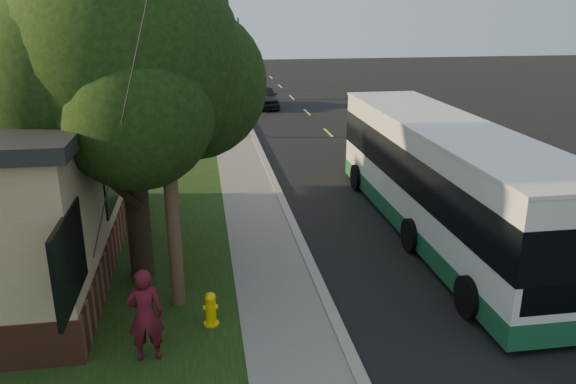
% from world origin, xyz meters
% --- Properties ---
extents(ground, '(120.00, 120.00, 0.00)m').
position_xyz_m(ground, '(0.00, 0.00, 0.00)').
color(ground, black).
rests_on(ground, ground).
extents(road, '(8.00, 80.00, 0.01)m').
position_xyz_m(road, '(4.00, 10.00, 0.01)').
color(road, black).
rests_on(road, ground).
extents(curb, '(0.25, 80.00, 0.12)m').
position_xyz_m(curb, '(0.00, 10.00, 0.06)').
color(curb, gray).
rests_on(curb, ground).
extents(sidewalk, '(2.00, 80.00, 0.08)m').
position_xyz_m(sidewalk, '(-1.00, 10.00, 0.04)').
color(sidewalk, slate).
rests_on(sidewalk, ground).
extents(grass_verge, '(5.00, 80.00, 0.07)m').
position_xyz_m(grass_verge, '(-4.50, 10.00, 0.04)').
color(grass_verge, black).
rests_on(grass_verge, ground).
extents(fire_hydrant, '(0.32, 0.32, 0.74)m').
position_xyz_m(fire_hydrant, '(-2.60, 0.00, 0.43)').
color(fire_hydrant, yellow).
rests_on(fire_hydrant, grass_verge).
extents(utility_pole, '(2.86, 3.21, 9.07)m').
position_xyz_m(utility_pole, '(-3.31, 0.99, 4.63)').
color(utility_pole, '#473321').
rests_on(utility_pole, ground).
extents(leafy_tree, '(6.30, 6.00, 7.80)m').
position_xyz_m(leafy_tree, '(-4.17, 2.65, 5.17)').
color(leafy_tree, black).
rests_on(leafy_tree, grass_verge).
extents(bare_tree_near, '(1.38, 1.21, 4.31)m').
position_xyz_m(bare_tree_near, '(-3.50, 18.00, 2.15)').
color(bare_tree_near, black).
rests_on(bare_tree_near, grass_verge).
extents(bare_tree_far, '(1.38, 1.21, 4.03)m').
position_xyz_m(bare_tree_far, '(-3.00, 30.00, 2.00)').
color(bare_tree_far, black).
rests_on(bare_tree_far, grass_verge).
extents(traffic_signal, '(0.18, 0.22, 5.50)m').
position_xyz_m(traffic_signal, '(0.50, 34.00, 3.16)').
color(traffic_signal, '#2D2D30').
rests_on(traffic_signal, ground).
extents(transit_bus, '(2.81, 12.20, 3.30)m').
position_xyz_m(transit_bus, '(4.17, 4.03, 1.76)').
color(transit_bus, silver).
rests_on(transit_bus, ground).
extents(skateboarder, '(0.71, 0.49, 1.86)m').
position_xyz_m(skateboarder, '(-3.80, -1.01, 1.00)').
color(skateboarder, '#54101C').
rests_on(skateboarder, grass_verge).
extents(dumpster, '(1.61, 1.46, 1.17)m').
position_xyz_m(dumpster, '(-7.93, 4.80, 0.63)').
color(dumpster, '#133318').
rests_on(dumpster, building_lot).
extents(distant_car, '(1.73, 4.30, 1.46)m').
position_xyz_m(distant_car, '(1.50, 26.27, 0.73)').
color(distant_car, black).
rests_on(distant_car, ground).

